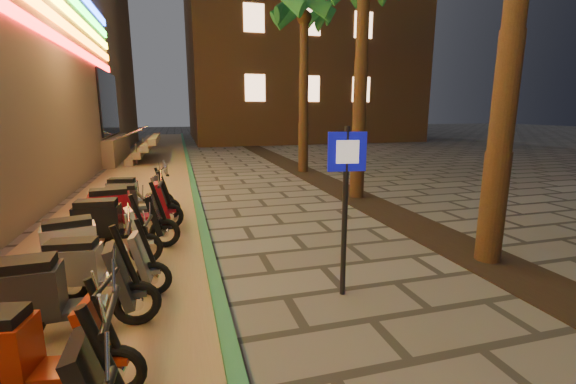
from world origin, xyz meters
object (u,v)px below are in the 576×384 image
object	(u,v)px
scooter_5	(52,293)
scooter_8	(115,222)
scooter_9	(125,208)
scooter_6	(94,266)
scooter_11	(133,193)
scooter_4	(21,352)
scooter_7	(90,242)
pedestrian_sign	(346,189)
scooter_10	(134,201)

from	to	relation	value
scooter_5	scooter_8	world-z (taller)	same
scooter_8	scooter_9	xyz separation A→B (m)	(0.07, 0.96, 0.01)
scooter_5	scooter_6	xyz separation A→B (m)	(0.25, 0.85, -0.06)
scooter_11	scooter_5	bearing A→B (deg)	-82.01
scooter_4	scooter_7	distance (m)	2.77
scooter_11	scooter_9	bearing A→B (deg)	-77.82
scooter_6	pedestrian_sign	bearing A→B (deg)	-7.01
scooter_8	scooter_9	size ratio (longest dim) A/B	0.98
scooter_11	scooter_10	bearing A→B (deg)	-72.62
scooter_9	scooter_11	xyz separation A→B (m)	(-0.05, 1.87, -0.07)
scooter_5	scooter_8	size ratio (longest dim) A/B	1.00
scooter_5	scooter_6	bearing A→B (deg)	70.86
scooter_9	scooter_10	distance (m)	0.90
pedestrian_sign	scooter_4	distance (m)	3.74
scooter_5	scooter_11	size ratio (longest dim) A/B	1.12
scooter_7	scooter_11	world-z (taller)	scooter_7
scooter_5	scooter_11	distance (m)	5.58
scooter_4	scooter_8	xyz separation A→B (m)	(0.20, 3.76, 0.05)
scooter_6	scooter_11	xyz separation A→B (m)	(0.01, 4.72, 0.01)
scooter_5	scooter_10	world-z (taller)	scooter_5
pedestrian_sign	scooter_10	xyz separation A→B (m)	(-3.10, 4.49, -0.99)
scooter_4	scooter_5	xyz separation A→B (m)	(-0.04, 1.02, 0.05)
pedestrian_sign	scooter_7	xyz separation A→B (m)	(-3.44, 1.65, -0.96)
pedestrian_sign	scooter_8	bearing A→B (deg)	148.94
scooter_6	scooter_7	distance (m)	0.93
scooter_6	scooter_8	xyz separation A→B (m)	(-0.01, 1.89, 0.06)
scooter_8	scooter_7	bearing A→B (deg)	-99.33
pedestrian_sign	scooter_6	xyz separation A→B (m)	(-3.22, 0.75, -1.00)
scooter_4	scooter_10	world-z (taller)	scooter_4
scooter_5	scooter_9	size ratio (longest dim) A/B	0.98
scooter_6	scooter_9	bearing A→B (deg)	94.93
pedestrian_sign	scooter_7	size ratio (longest dim) A/B	1.35
scooter_9	scooter_8	bearing A→B (deg)	-101.40
scooter_10	scooter_11	bearing A→B (deg)	93.49
scooter_7	scooter_8	distance (m)	1.01
scooter_10	scooter_11	size ratio (longest dim) A/B	1.01
pedestrian_sign	scooter_10	distance (m)	5.55
scooter_4	scooter_11	xyz separation A→B (m)	(0.21, 6.59, -0.01)
scooter_7	scooter_8	size ratio (longest dim) A/B	0.96
scooter_7	scooter_9	world-z (taller)	scooter_9
scooter_8	scooter_6	bearing A→B (deg)	-86.95
scooter_4	scooter_8	bearing A→B (deg)	97.03
scooter_9	scooter_7	bearing A→B (deg)	-105.60
pedestrian_sign	scooter_7	world-z (taller)	pedestrian_sign
scooter_4	scooter_5	distance (m)	1.02
pedestrian_sign	scooter_8	distance (m)	4.27
pedestrian_sign	scooter_10	size ratio (longest dim) A/B	1.43
scooter_4	scooter_11	size ratio (longest dim) A/B	1.02
scooter_7	scooter_11	bearing A→B (deg)	72.46
scooter_6	scooter_8	size ratio (longest dim) A/B	0.89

